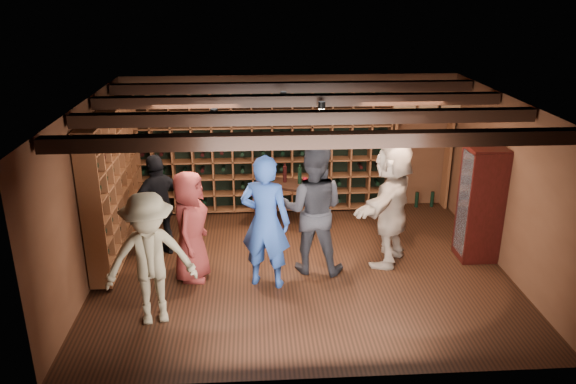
{
  "coord_description": "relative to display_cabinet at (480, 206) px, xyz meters",
  "views": [
    {
      "loc": [
        -0.68,
        -7.46,
        4.02
      ],
      "look_at": [
        -0.19,
        0.2,
        1.15
      ],
      "focal_mm": 35.0,
      "sensor_mm": 36.0,
      "label": 1
    }
  ],
  "objects": [
    {
      "name": "guest_beige",
      "position": [
        -1.37,
        -0.03,
        0.11
      ],
      "size": [
        1.41,
        1.82,
        1.92
      ],
      "primitive_type": "imported",
      "rotation": [
        0.0,
        0.0,
        4.17
      ],
      "color": "tan",
      "rests_on": "ground"
    },
    {
      "name": "man_blue_shirt",
      "position": [
        -3.26,
        -0.61,
        0.1
      ],
      "size": [
        0.8,
        0.64,
        1.91
      ],
      "primitive_type": "imported",
      "rotation": [
        0.0,
        0.0,
        2.85
      ],
      "color": "navy",
      "rests_on": "ground"
    },
    {
      "name": "guest_khaki",
      "position": [
        -4.68,
        -1.45,
        0.0
      ],
      "size": [
        1.22,
        0.85,
        1.72
      ],
      "primitive_type": "imported",
      "rotation": [
        0.0,
        0.0,
        0.21
      ],
      "color": "#7D7156",
      "rests_on": "ground"
    },
    {
      "name": "wine_rack_back",
      "position": [
        -3.24,
        2.13,
        0.29
      ],
      "size": [
        4.65,
        0.3,
        2.2
      ],
      "color": "brown",
      "rests_on": "ground"
    },
    {
      "name": "guest_woman_black",
      "position": [
        -4.86,
        0.42,
        -0.04
      ],
      "size": [
        0.98,
        0.93,
        1.63
      ],
      "primitive_type": "imported",
      "rotation": [
        0.0,
        0.0,
        3.86
      ],
      "color": "black",
      "rests_on": "ground"
    },
    {
      "name": "man_grey_suit",
      "position": [
        -2.56,
        -0.22,
        0.1
      ],
      "size": [
        1.07,
        0.92,
        1.92
      ],
      "primitive_type": "imported",
      "rotation": [
        0.0,
        0.0,
        2.91
      ],
      "color": "black",
      "rests_on": "ground"
    },
    {
      "name": "tasting_table",
      "position": [
        -2.85,
        1.39,
        -0.14
      ],
      "size": [
        1.18,
        0.87,
        1.08
      ],
      "rotation": [
        0.0,
        0.0,
        -0.36
      ],
      "color": "black",
      "rests_on": "ground"
    },
    {
      "name": "display_cabinet",
      "position": [
        0.0,
        0.0,
        0.0
      ],
      "size": [
        0.55,
        0.5,
        1.75
      ],
      "color": "#330B0A",
      "rests_on": "ground"
    },
    {
      "name": "wine_rack_left",
      "position": [
        -5.54,
        0.62,
        0.29
      ],
      "size": [
        0.3,
        2.65,
        2.2
      ],
      "color": "brown",
      "rests_on": "ground"
    },
    {
      "name": "crate_shelf",
      "position": [
        -0.31,
        2.12,
        0.71
      ],
      "size": [
        1.2,
        0.32,
        2.07
      ],
      "color": "brown",
      "rests_on": "ground"
    },
    {
      "name": "room_shell",
      "position": [
        -2.71,
        -0.15,
        1.56
      ],
      "size": [
        6.0,
        6.0,
        6.0
      ],
      "color": "brown",
      "rests_on": "ground"
    },
    {
      "name": "guest_red_floral",
      "position": [
        -4.31,
        -0.36,
        -0.05
      ],
      "size": [
        0.63,
        0.86,
        1.62
      ],
      "primitive_type": "imported",
      "rotation": [
        0.0,
        0.0,
        1.41
      ],
      "color": "maroon",
      "rests_on": "ground"
    },
    {
      "name": "ground",
      "position": [
        -2.71,
        -0.2,
        -0.86
      ],
      "size": [
        6.0,
        6.0,
        0.0
      ],
      "primitive_type": "plane",
      "color": "black",
      "rests_on": "ground"
    }
  ]
}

